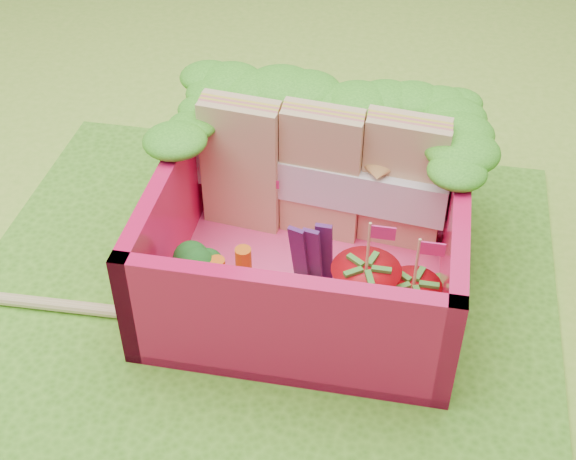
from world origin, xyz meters
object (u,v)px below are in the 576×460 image
Objects in this scene: chopsticks at (17,301)px; bento_box at (310,228)px; sandwich_stack at (322,174)px; strawberry_right at (411,303)px; broccoli at (196,274)px; strawberry_left at (364,294)px.

bento_box is at bearing 19.17° from chopsticks.
sandwich_stack is 2.51× the size of strawberry_right.
strawberry_right is 1.70m from chopsticks.
sandwich_stack is (0.00, 0.28, 0.09)m from bento_box.
chopsticks is at bearing -174.86° from strawberry_right.
sandwich_stack reaches higher than chopsticks.
strawberry_right is at bearing 2.59° from broccoli.
strawberry_right is at bearing -50.39° from sandwich_stack.
sandwich_stack is 3.74× the size of broccoli.
broccoli is at bearing -143.92° from bento_box.
strawberry_left is (0.70, 0.03, -0.02)m from broccoli.
strawberry_right is 0.22× the size of chopsticks.
broccoli is 0.82m from chopsticks.
bento_box reaches higher than chopsticks.
sandwich_stack is 0.75m from broccoli.
sandwich_stack is 0.54× the size of chopsticks.
sandwich_stack is 2.24× the size of strawberry_left.
strawberry_left is (0.27, -0.28, -0.08)m from bento_box.
bento_box is 2.77× the size of strawberry_right.
strawberry_right is at bearing -30.41° from bento_box.
chopsticks is at bearing -160.83° from bento_box.
bento_box is 0.55m from strawberry_right.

